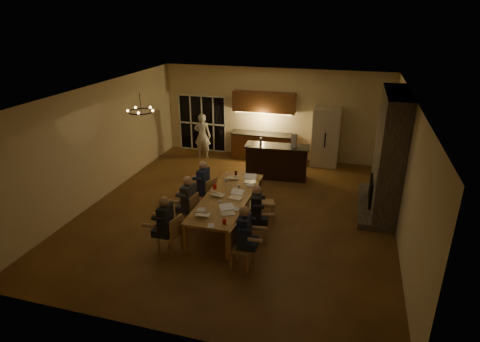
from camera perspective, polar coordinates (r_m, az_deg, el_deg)
name	(u,v)px	position (r m, az deg, el deg)	size (l,w,h in m)	color
floor	(238,211)	(10.83, -0.29, -5.77)	(9.00, 9.00, 0.00)	brown
back_wall	(274,114)	(14.39, 4.80, 8.12)	(8.00, 0.04, 3.20)	beige
left_wall	(100,142)	(11.89, -19.29, 3.92)	(0.04, 9.00, 3.20)	beige
right_wall	(407,172)	(9.91, 22.62, -0.14)	(0.04, 9.00, 3.20)	beige
ceiling	(238,92)	(9.75, -0.33, 11.21)	(8.00, 9.00, 0.04)	white
french_doors	(202,124)	(15.22, -5.38, 6.74)	(1.86, 0.08, 2.10)	black
fireplace	(389,154)	(10.99, 20.42, 2.32)	(0.58, 2.50, 3.20)	#655E4F
kitchenette	(263,126)	(14.25, 3.30, 6.36)	(2.24, 0.68, 2.40)	brown
refrigerator	(326,137)	(13.96, 12.10, 4.71)	(0.90, 0.68, 2.00)	beige
dining_table	(227,210)	(10.11, -1.79, -5.53)	(1.10, 3.18, 0.75)	tan
bar_island	(277,162)	(12.79, 5.24, 1.32)	(2.00, 0.68, 1.08)	black
chair_left_near	(170,234)	(9.10, -9.99, -8.76)	(0.44, 0.44, 0.89)	tan
chair_left_mid	(187,210)	(10.02, -7.51, -5.56)	(0.44, 0.44, 0.89)	tan
chair_left_far	(206,193)	(10.86, -4.88, -3.14)	(0.44, 0.44, 0.89)	tan
chair_right_near	(242,248)	(8.49, 0.31, -10.87)	(0.44, 0.44, 0.89)	tan
chair_right_mid	(258,222)	(9.42, 2.64, -7.28)	(0.44, 0.44, 0.89)	tan
chair_right_far	(265,203)	(10.33, 3.63, -4.50)	(0.44, 0.44, 0.89)	tan
person_left_near	(166,225)	(8.94, -10.51, -7.59)	(0.60, 0.60, 1.38)	#202229
person_right_near	(244,236)	(8.41, 0.61, -9.24)	(0.60, 0.60, 1.38)	#1E274C
person_left_mid	(189,203)	(9.84, -7.32, -4.47)	(0.60, 0.60, 1.38)	#3C4147
person_right_mid	(256,213)	(9.31, 2.33, -5.93)	(0.60, 0.60, 1.38)	#202229
person_left_far	(204,185)	(10.73, -5.20, -2.04)	(0.60, 0.60, 1.38)	#1E274C
standing_person	(203,136)	(14.52, -5.35, 5.01)	(0.59, 0.39, 1.63)	silver
chandelier	(141,111)	(10.10, -13.89, 8.23)	(0.65, 0.65, 0.03)	black
laptop_a	(203,210)	(9.07, -5.33, -5.59)	(0.32, 0.28, 0.23)	silver
laptop_b	(228,209)	(9.08, -1.77, -5.48)	(0.32, 0.28, 0.23)	silver
laptop_c	(218,191)	(9.97, -3.15, -2.85)	(0.32, 0.28, 0.23)	silver
laptop_d	(235,194)	(9.80, -0.66, -3.27)	(0.32, 0.28, 0.23)	silver
laptop_e	(233,174)	(10.93, -1.07, -0.48)	(0.32, 0.28, 0.23)	silver
laptop_f	(250,178)	(10.69, 1.47, -1.03)	(0.32, 0.28, 0.23)	silver
mug_front	(220,203)	(9.51, -2.85, -4.55)	(0.07, 0.07, 0.10)	silver
mug_mid	(239,187)	(10.34, -0.20, -2.23)	(0.07, 0.07, 0.10)	silver
mug_back	(226,180)	(10.75, -1.95, -1.26)	(0.09, 0.09, 0.10)	silver
redcup_near	(224,222)	(8.70, -2.24, -7.19)	(0.08, 0.08, 0.12)	red
redcup_mid	(215,186)	(10.35, -3.60, -2.20)	(0.10, 0.10, 0.12)	red
can_silver	(223,206)	(9.32, -2.50, -5.07)	(0.06, 0.06, 0.12)	#B2B2B7
can_cola	(236,173)	(11.15, -0.61, -0.31)	(0.07, 0.07, 0.12)	#3F0F0C
plate_near	(233,209)	(9.31, -0.95, -5.42)	(0.28, 0.28, 0.02)	silver
plate_left	(201,210)	(9.33, -5.51, -5.50)	(0.23, 0.23, 0.02)	silver
plate_far	(250,185)	(10.53, 1.47, -2.02)	(0.23, 0.23, 0.02)	silver
notepad	(211,226)	(8.67, -4.15, -7.76)	(0.14, 0.19, 0.01)	white
bar_bottle	(261,141)	(12.60, 2.97, 4.23)	(0.09, 0.09, 0.24)	#99999E
bar_blender	(294,141)	(12.43, 7.67, 4.27)	(0.14, 0.14, 0.43)	silver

